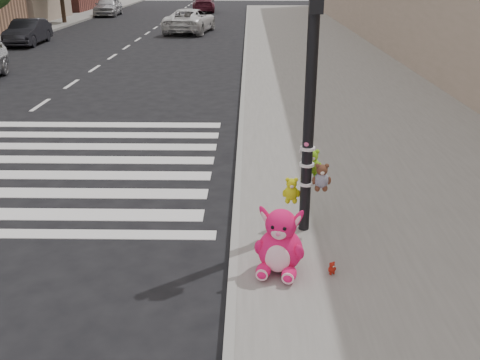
# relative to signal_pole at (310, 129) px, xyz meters

# --- Properties ---
(ground) EXTENTS (120.00, 120.00, 0.00)m
(ground) POSITION_rel_signal_pole_xyz_m (-2.62, -1.82, -1.73)
(ground) COLOR black
(ground) RESTS_ON ground
(sidewalk_near) EXTENTS (7.00, 80.00, 0.14)m
(sidewalk_near) POSITION_rel_signal_pole_xyz_m (2.38, 8.18, -1.66)
(sidewalk_near) COLOR slate
(sidewalk_near) RESTS_ON ground
(curb_edge) EXTENTS (0.12, 80.00, 0.15)m
(curb_edge) POSITION_rel_signal_pole_xyz_m (-1.07, 8.18, -1.66)
(curb_edge) COLOR gray
(curb_edge) RESTS_ON ground
(signal_pole) EXTENTS (0.71, 0.50, 4.00)m
(signal_pole) POSITION_rel_signal_pole_xyz_m (0.00, 0.00, 0.00)
(signal_pole) COLOR black
(signal_pole) RESTS_ON sidewalk_near
(pink_bunny) EXTENTS (0.70, 0.78, 0.93)m
(pink_bunny) POSITION_rel_signal_pole_xyz_m (-0.45, -1.25, -1.21)
(pink_bunny) COLOR #F91563
(pink_bunny) RESTS_ON sidewalk_near
(red_teddy) EXTENTS (0.15, 0.13, 0.18)m
(red_teddy) POSITION_rel_signal_pole_xyz_m (0.23, -1.32, -1.50)
(red_teddy) COLOR #A11B10
(red_teddy) RESTS_ON sidewalk_near
(car_dark_far) EXTENTS (1.50, 3.96, 1.29)m
(car_dark_far) POSITION_rel_signal_pole_xyz_m (-12.42, 21.08, -1.08)
(car_dark_far) COLOR black
(car_dark_far) RESTS_ON ground
(car_white_near) EXTENTS (3.05, 5.42, 1.43)m
(car_white_near) POSITION_rel_signal_pole_xyz_m (-4.51, 26.48, -1.01)
(car_white_near) COLOR silver
(car_white_near) RESTS_ON ground
(car_maroon_near) EXTENTS (2.30, 4.84, 1.36)m
(car_maroon_near) POSITION_rel_signal_pole_xyz_m (-4.92, 41.78, -1.04)
(car_maroon_near) COLOR #501625
(car_maroon_near) RESTS_ON ground
(car_silver_deep) EXTENTS (1.98, 4.54, 1.52)m
(car_silver_deep) POSITION_rel_signal_pole_xyz_m (-12.42, 38.06, -0.96)
(car_silver_deep) COLOR silver
(car_silver_deep) RESTS_ON ground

